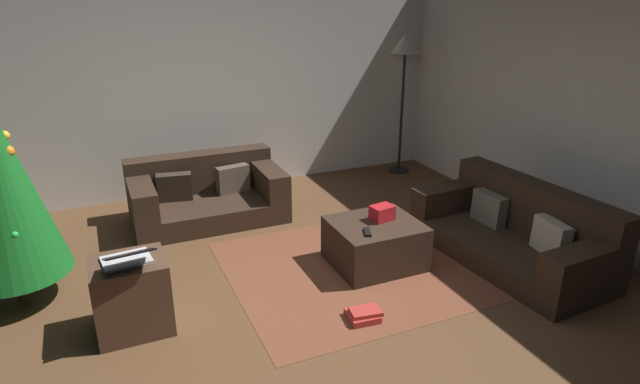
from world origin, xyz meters
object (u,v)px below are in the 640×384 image
at_px(gift_box, 382,213).
at_px(side_table, 132,295).
at_px(couch_left, 206,194).
at_px(tv_remote, 367,232).
at_px(laptop, 127,258).
at_px(couch_right, 516,232).
at_px(book_stack, 363,315).
at_px(ottoman, 375,243).
at_px(corner_lamp, 405,55).

height_order(gift_box, side_table, side_table).
distance_m(couch_left, tv_remote, 2.09).
bearing_deg(laptop, couch_right, -3.50).
height_order(couch_right, book_stack, couch_right).
height_order(side_table, laptop, laptop).
height_order(couch_right, laptop, laptop).
relative_size(ottoman, corner_lamp, 0.42).
relative_size(book_stack, corner_lamp, 0.15).
height_order(couch_right, ottoman, couch_right).
distance_m(ottoman, side_table, 2.10).
bearing_deg(ottoman, tv_remote, -137.30).
bearing_deg(couch_left, book_stack, 105.00).
distance_m(couch_left, gift_box, 2.07).
relative_size(couch_left, couch_right, 0.85).
relative_size(couch_right, laptop, 4.26).
xyz_separation_m(ottoman, gift_box, (0.08, 0.04, 0.27)).
distance_m(gift_box, side_table, 2.19).
distance_m(laptop, corner_lamp, 4.50).
distance_m(tv_remote, side_table, 1.93).
distance_m(couch_right, side_table, 3.34).
bearing_deg(couch_right, tv_remote, 75.64).
height_order(couch_left, side_table, couch_left).
bearing_deg(couch_right, corner_lamp, -11.74).
relative_size(tv_remote, corner_lamp, 0.09).
relative_size(ottoman, tv_remote, 4.78).
height_order(couch_left, corner_lamp, corner_lamp).
bearing_deg(gift_box, book_stack, -127.30).
bearing_deg(ottoman, side_table, -175.73).
distance_m(couch_left, side_table, 2.07).
bearing_deg(book_stack, ottoman, 55.45).
distance_m(couch_left, couch_right, 3.18).
bearing_deg(gift_box, ottoman, -155.68).
distance_m(ottoman, corner_lamp, 3.03).
height_order(side_table, book_stack, side_table).
distance_m(side_table, book_stack, 1.71).
xyz_separation_m(couch_right, gift_box, (-1.16, 0.46, 0.21)).
height_order(book_stack, corner_lamp, corner_lamp).
distance_m(couch_right, corner_lamp, 2.93).
bearing_deg(ottoman, couch_left, 124.25).
relative_size(tv_remote, side_table, 0.29).
relative_size(couch_right, book_stack, 7.04).
xyz_separation_m(tv_remote, corner_lamp, (1.78, 2.34, 1.14)).
height_order(couch_left, gift_box, couch_left).
bearing_deg(couch_left, couch_right, 138.69).
xyz_separation_m(couch_left, book_stack, (0.64, -2.42, -0.22)).
xyz_separation_m(couch_right, laptop, (-3.33, 0.20, 0.35)).
relative_size(gift_box, book_stack, 0.74).
relative_size(couch_right, tv_remote, 11.70).
xyz_separation_m(couch_left, tv_remote, (0.98, -1.84, 0.16)).
height_order(ottoman, gift_box, gift_box).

